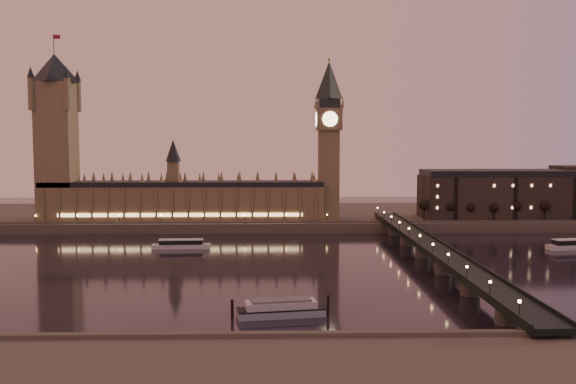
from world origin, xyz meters
name	(u,v)px	position (x,y,z in m)	size (l,w,h in m)	color
ground	(234,266)	(0.00, 0.00, 0.00)	(700.00, 700.00, 0.00)	black
far_embankment	(290,216)	(30.00, 165.00, 3.00)	(560.00, 130.00, 6.00)	#423D35
palace_of_westminster	(183,196)	(-40.12, 120.99, 21.71)	(180.00, 26.62, 52.00)	brown
victoria_tower	(56,127)	(-120.00, 121.00, 65.79)	(31.68, 31.68, 118.00)	brown
big_ben	(329,130)	(53.99, 120.99, 63.95)	(17.68, 17.68, 104.00)	brown
westminster_bridge	(432,253)	(91.61, 0.00, 5.52)	(13.20, 260.00, 15.30)	black
city_block	(537,193)	(194.94, 130.93, 22.24)	(155.00, 45.00, 34.00)	black
bare_tree_0	(427,207)	(115.68, 109.00, 15.58)	(6.30, 6.30, 12.82)	black
bare_tree_1	(450,207)	(130.48, 109.00, 15.58)	(6.30, 6.30, 12.82)	black
bare_tree_2	(474,207)	(145.29, 109.00, 15.58)	(6.30, 6.30, 12.82)	black
bare_tree_3	(497,207)	(160.09, 109.00, 15.58)	(6.30, 6.30, 12.82)	black
bare_tree_4	(520,207)	(174.90, 109.00, 15.58)	(6.30, 6.30, 12.82)	black
bare_tree_5	(543,206)	(189.70, 109.00, 15.58)	(6.30, 6.30, 12.82)	black
cruise_boat_a	(181,244)	(-31.28, 48.54, 2.17)	(31.07, 8.12, 4.93)	silver
cruise_boat_c	(572,245)	(176.95, 41.20, 2.39)	(27.99, 12.00, 5.42)	silver
moored_barge	(281,309)	(20.50, -84.29, 2.58)	(32.92, 12.69, 6.11)	#8B9EB1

